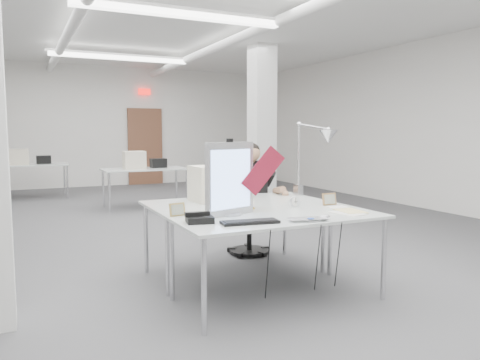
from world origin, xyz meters
The scene contains 22 objects.
room_shell centered at (0.04, 0.13, 1.69)m, with size 10.04×14.04×3.24m.
desk_main centered at (0.00, -2.50, 0.74)m, with size 1.80×0.90×0.03m, color silver.
desk_second centered at (0.00, -1.60, 0.74)m, with size 1.80×0.90×0.03m, color silver.
bg_desk_a centered at (0.20, 3.00, 0.74)m, with size 1.60×0.80×0.03m, color silver.
bg_desk_b centered at (-1.80, 5.20, 0.74)m, with size 1.60×0.80×0.03m, color silver.
office_chair centered at (0.47, -0.99, 0.53)m, with size 0.52×0.52×1.07m, color black, non-canonical shape.
seated_person centered at (0.47, -1.04, 0.90)m, with size 0.52×0.65×0.97m, color black, non-canonical shape.
monitor centered at (-0.38, -2.32, 1.07)m, with size 0.51×0.05×0.63m, color #A7A8AC.
pennant centered at (-0.07, -2.35, 1.13)m, with size 0.43×0.01×0.18m, color maroon.
keyboard centered at (-0.38, -2.72, 0.77)m, with size 0.46×0.15×0.02m, color black.
laptop centered at (0.08, -2.87, 0.77)m, with size 0.32×0.21×0.03m, color #BABABF.
mouse centered at (0.25, -2.82, 0.77)m, with size 0.10×0.06×0.04m, color #A5A5A9.
bankers_lamp centered at (-0.12, -2.08, 0.92)m, with size 0.30×0.12×0.34m, color #CF8B40, non-canonical shape.
desk_phone centered at (-0.73, -2.51, 0.78)m, with size 0.21×0.19×0.05m, color black.
picture_frame_left centered at (-0.80, -2.16, 0.81)m, with size 0.14×0.01×0.11m, color tan.
picture_frame_right centered at (0.73, -2.23, 0.81)m, with size 0.15×0.01×0.12m, color #9A7042.
desk_clock centered at (0.37, -2.18, 0.81)m, with size 0.10×0.10×0.03m, color silver.
paper_stack_a centered at (0.60, -2.68, 0.76)m, with size 0.20×0.29×0.01m, color beige.
paper_stack_b centered at (0.68, -2.62, 0.76)m, with size 0.20×0.28×0.01m, color #D0BD7C.
paper_stack_c centered at (0.72, -2.38, 0.76)m, with size 0.19×0.13×0.01m, color silver.
beige_monitor centered at (-0.21, -1.48, 0.94)m, with size 0.39×0.37×0.37m, color beige.
architect_lamp centered at (0.85, -1.73, 1.19)m, with size 0.23×0.68×0.87m, color silver, non-canonical shape.
Camera 1 is at (-2.01, -5.95, 1.48)m, focal length 35.00 mm.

